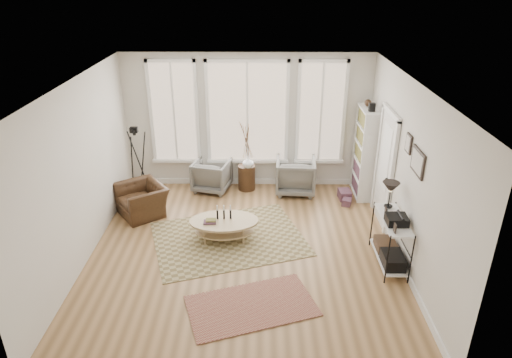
{
  "coord_description": "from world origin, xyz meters",
  "views": [
    {
      "loc": [
        0.27,
        -6.57,
        4.43
      ],
      "look_at": [
        0.2,
        0.6,
        1.1
      ],
      "focal_mm": 32.0,
      "sensor_mm": 36.0,
      "label": 1
    }
  ],
  "objects_px": {
    "low_shelf": "(391,236)",
    "accent_chair": "(142,200)",
    "bookcase": "(365,153)",
    "coffee_table": "(224,224)",
    "armchair_right": "(295,175)",
    "side_table": "(246,157)",
    "armchair_left": "(212,175)"
  },
  "relations": [
    {
      "from": "bookcase",
      "to": "accent_chair",
      "type": "height_order",
      "value": "bookcase"
    },
    {
      "from": "armchair_left",
      "to": "armchair_right",
      "type": "xyz_separation_m",
      "value": [
        1.8,
        -0.09,
        0.04
      ]
    },
    {
      "from": "coffee_table",
      "to": "accent_chair",
      "type": "xyz_separation_m",
      "value": [
        -1.67,
        0.92,
        0.0
      ]
    },
    {
      "from": "armchair_left",
      "to": "accent_chair",
      "type": "relative_size",
      "value": 0.82
    },
    {
      "from": "bookcase",
      "to": "low_shelf",
      "type": "xyz_separation_m",
      "value": [
        -0.06,
        -2.52,
        -0.44
      ]
    },
    {
      "from": "low_shelf",
      "to": "side_table",
      "type": "xyz_separation_m",
      "value": [
        -2.4,
        2.75,
        0.24
      ]
    },
    {
      "from": "bookcase",
      "to": "coffee_table",
      "type": "distance_m",
      "value": 3.41
    },
    {
      "from": "armchair_right",
      "to": "side_table",
      "type": "height_order",
      "value": "side_table"
    },
    {
      "from": "coffee_table",
      "to": "armchair_right",
      "type": "height_order",
      "value": "armchair_right"
    },
    {
      "from": "armchair_left",
      "to": "armchair_right",
      "type": "height_order",
      "value": "armchair_right"
    },
    {
      "from": "side_table",
      "to": "accent_chair",
      "type": "distance_m",
      "value": 2.35
    },
    {
      "from": "armchair_left",
      "to": "side_table",
      "type": "distance_m",
      "value": 0.85
    },
    {
      "from": "side_table",
      "to": "coffee_table",
      "type": "bearing_deg",
      "value": -99.75
    },
    {
      "from": "low_shelf",
      "to": "side_table",
      "type": "relative_size",
      "value": 0.84
    },
    {
      "from": "armchair_left",
      "to": "side_table",
      "type": "relative_size",
      "value": 0.49
    },
    {
      "from": "armchair_left",
      "to": "side_table",
      "type": "height_order",
      "value": "side_table"
    },
    {
      "from": "armchair_left",
      "to": "side_table",
      "type": "bearing_deg",
      "value": -163.19
    },
    {
      "from": "coffee_table",
      "to": "armchair_right",
      "type": "xyz_separation_m",
      "value": [
        1.4,
        1.92,
        0.08
      ]
    },
    {
      "from": "low_shelf",
      "to": "side_table",
      "type": "bearing_deg",
      "value": 131.17
    },
    {
      "from": "low_shelf",
      "to": "accent_chair",
      "type": "relative_size",
      "value": 1.41
    },
    {
      "from": "low_shelf",
      "to": "accent_chair",
      "type": "distance_m",
      "value": 4.72
    },
    {
      "from": "bookcase",
      "to": "side_table",
      "type": "height_order",
      "value": "bookcase"
    },
    {
      "from": "armchair_left",
      "to": "armchair_right",
      "type": "relative_size",
      "value": 0.89
    },
    {
      "from": "accent_chair",
      "to": "side_table",
      "type": "bearing_deg",
      "value": 82.36
    },
    {
      "from": "bookcase",
      "to": "side_table",
      "type": "relative_size",
      "value": 1.33
    },
    {
      "from": "armchair_right",
      "to": "armchair_left",
      "type": "bearing_deg",
      "value": 0.84
    },
    {
      "from": "bookcase",
      "to": "coffee_table",
      "type": "bearing_deg",
      "value": -147.08
    },
    {
      "from": "low_shelf",
      "to": "accent_chair",
      "type": "xyz_separation_m",
      "value": [
        -4.42,
        1.63,
        -0.21
      ]
    },
    {
      "from": "accent_chair",
      "to": "bookcase",
      "type": "bearing_deg",
      "value": 64.71
    },
    {
      "from": "bookcase",
      "to": "coffee_table",
      "type": "height_order",
      "value": "bookcase"
    },
    {
      "from": "coffee_table",
      "to": "armchair_right",
      "type": "bearing_deg",
      "value": 53.82
    },
    {
      "from": "coffee_table",
      "to": "side_table",
      "type": "xyz_separation_m",
      "value": [
        0.35,
        2.04,
        0.45
      ]
    }
  ]
}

